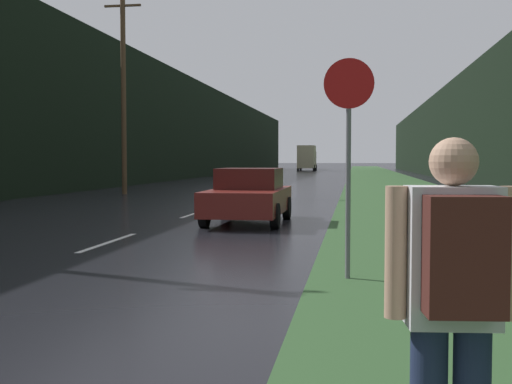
{
  "coord_description": "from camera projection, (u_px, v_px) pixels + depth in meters",
  "views": [
    {
      "loc": [
        4.92,
        0.35,
        1.68
      ],
      "look_at": [
        2.6,
        15.4,
        0.91
      ],
      "focal_mm": 45.0,
      "sensor_mm": 36.0,
      "label": 1
    }
  ],
  "objects": [
    {
      "name": "grass_verge",
      "position": [
        394.0,
        187.0,
        38.86
      ],
      "size": [
        6.0,
        240.0,
        0.02
      ],
      "primitive_type": "cube",
      "color": "#33562D",
      "rests_on": "ground_plane"
    },
    {
      "name": "lane_stripe_c",
      "position": [
        109.0,
        242.0,
        12.99
      ],
      "size": [
        0.12,
        3.0,
        0.01
      ],
      "primitive_type": "cube",
      "color": "silver",
      "rests_on": "ground_plane"
    },
    {
      "name": "lane_stripe_d",
      "position": [
        194.0,
        213.0,
        19.9
      ],
      "size": [
        0.12,
        3.0,
        0.01
      ],
      "primitive_type": "cube",
      "color": "silver",
      "rests_on": "ground_plane"
    },
    {
      "name": "treeline_far_side",
      "position": [
        163.0,
        125.0,
        51.19
      ],
      "size": [
        2.0,
        140.0,
        8.91
      ],
      "primitive_type": "cube",
      "color": "black",
      "rests_on": "ground_plane"
    },
    {
      "name": "treeline_near_side",
      "position": [
        469.0,
        129.0,
        47.62
      ],
      "size": [
        2.0,
        140.0,
        7.85
      ],
      "primitive_type": "cube",
      "color": "black",
      "rests_on": "ground_plane"
    },
    {
      "name": "utility_pole_far",
      "position": [
        124.0,
        93.0,
        30.67
      ],
      "size": [
        1.8,
        0.24,
        9.49
      ],
      "color": "#4C3823",
      "rests_on": "ground_plane"
    },
    {
      "name": "stop_sign",
      "position": [
        348.0,
        144.0,
        8.87
      ],
      "size": [
        0.7,
        0.07,
        3.08
      ],
      "color": "slate",
      "rests_on": "ground_plane"
    },
    {
      "name": "hitchhiker_with_backpack",
      "position": [
        454.0,
        303.0,
        2.94
      ],
      "size": [
        0.62,
        0.45,
        1.78
      ],
      "rotation": [
        0.0,
        0.0,
        0.1
      ],
      "color": "#1E2847",
      "rests_on": "ground_plane"
    },
    {
      "name": "car_passing_near",
      "position": [
        249.0,
        196.0,
        17.0
      ],
      "size": [
        1.96,
        4.36,
        1.45
      ],
      "rotation": [
        0.0,
        0.0,
        3.14
      ],
      "color": "maroon",
      "rests_on": "ground_plane"
    },
    {
      "name": "delivery_truck",
      "position": [
        307.0,
        158.0,
        95.54
      ],
      "size": [
        2.61,
        7.24,
        3.72
      ],
      "color": "#6E684F",
      "rests_on": "ground_plane"
    }
  ]
}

